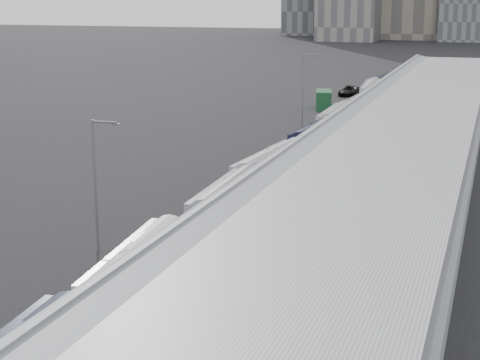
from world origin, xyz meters
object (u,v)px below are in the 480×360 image
at_px(bus_6, 336,124).
at_px(bus_7, 358,111).
at_px(shipping_container, 324,100).
at_px(suv, 349,91).
at_px(bus_4, 273,175).
at_px(bus_3, 231,208).
at_px(bus_8, 372,97).
at_px(bus_9, 387,87).
at_px(street_lamp_near, 97,177).
at_px(street_lamp_far, 304,86).
at_px(bus_2, 138,280).
at_px(bus_5, 315,142).

relative_size(bus_6, bus_7, 1.02).
distance_m(shipping_container, suv, 17.93).
relative_size(bus_4, bus_6, 1.07).
xyz_separation_m(bus_4, bus_6, (-0.24, 30.23, -0.09)).
bearing_deg(bus_3, bus_8, 88.49).
xyz_separation_m(bus_3, suv, (-6.25, 83.90, -0.78)).
distance_m(bus_9, street_lamp_near, 93.01).
bearing_deg(street_lamp_near, bus_3, 48.67).
bearing_deg(street_lamp_far, bus_8, 75.74).
height_order(bus_4, bus_9, bus_4).
xyz_separation_m(bus_4, bus_9, (0.23, 72.78, -0.04)).
distance_m(bus_4, street_lamp_far, 36.58).
bearing_deg(bus_7, bus_8, 96.27).
bearing_deg(bus_2, bus_5, 84.45).
distance_m(bus_5, suv, 54.49).
distance_m(bus_4, bus_6, 30.23).
relative_size(street_lamp_far, suv, 1.59).
relative_size(bus_5, bus_8, 0.87).
distance_m(bus_3, bus_5, 29.75).
relative_size(bus_7, bus_9, 0.95).
height_order(bus_4, bus_7, bus_4).
distance_m(bus_6, bus_7, 12.78).
height_order(bus_3, bus_5, bus_3).
relative_size(bus_3, suv, 2.17).
distance_m(bus_3, street_lamp_far, 48.46).
relative_size(bus_3, bus_5, 1.10).
bearing_deg(bus_8, shipping_container, -153.07).
height_order(shipping_container, suv, shipping_container).
bearing_deg(suv, bus_3, -80.77).
distance_m(street_lamp_near, street_lamp_far, 55.81).
distance_m(bus_7, shipping_container, 13.12).
bearing_deg(bus_9, bus_7, -89.11).
height_order(bus_9, street_lamp_far, street_lamp_far).
bearing_deg(shipping_container, bus_5, -91.86).
xyz_separation_m(bus_5, bus_7, (0.35, 25.28, 0.04)).
xyz_separation_m(bus_2, bus_5, (0.03, 45.75, -0.07)).
height_order(bus_9, shipping_container, bus_9).
bearing_deg(street_lamp_near, bus_9, 85.64).
distance_m(bus_3, street_lamp_near, 11.08).
bearing_deg(bus_6, bus_9, 88.94).
xyz_separation_m(bus_4, bus_7, (0.26, 43.00, -0.14)).
distance_m(bus_5, bus_7, 25.28).
bearing_deg(bus_6, bus_8, 89.38).
bearing_deg(bus_8, bus_9, 83.86).
height_order(bus_8, street_lamp_near, street_lamp_near).
bearing_deg(bus_9, bus_8, -90.67).
height_order(bus_4, street_lamp_far, street_lamp_far).
bearing_deg(street_lamp_far, bus_3, -83.01).
bearing_deg(street_lamp_far, bus_2, -84.92).
distance_m(street_lamp_far, suv, 36.27).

